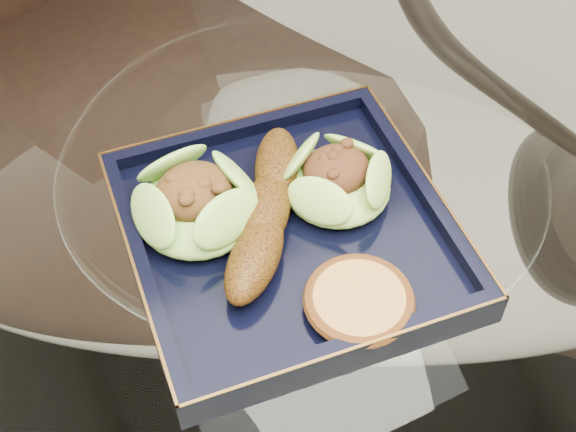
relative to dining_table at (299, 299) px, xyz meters
name	(u,v)px	position (x,y,z in m)	size (l,w,h in m)	color
dining_table	(299,299)	(0.00, 0.00, 0.00)	(1.13, 1.13, 0.77)	white
dining_chair	(139,148)	(-0.06, 0.40, -0.10)	(0.49, 0.49, 0.89)	black
navy_plate	(288,238)	(-0.03, -0.04, 0.17)	(0.27, 0.27, 0.02)	black
lettuce_wrap_left	(197,205)	(-0.10, 0.00, 0.20)	(0.11, 0.11, 0.04)	#68A32F
lettuce_wrap_right	(337,182)	(0.02, -0.02, 0.20)	(0.09, 0.09, 0.03)	olive
roasted_plantain	(266,211)	(-0.05, -0.03, 0.20)	(0.19, 0.04, 0.04)	#5B3409
crumb_patty	(359,302)	(-0.02, -0.14, 0.19)	(0.08, 0.08, 0.01)	#C38B41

